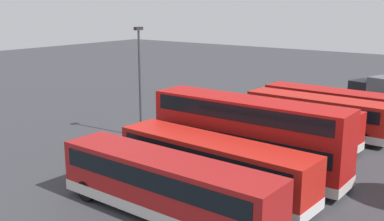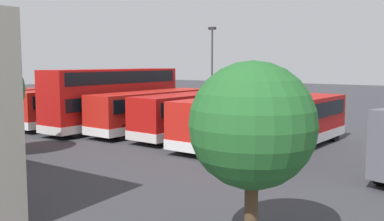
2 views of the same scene
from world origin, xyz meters
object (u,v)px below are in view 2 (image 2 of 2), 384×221
Objects in this scene: bus_double_decker_fifth at (114,97)px; bus_single_deck_sixth at (83,105)px; bus_single_deck_second at (237,118)px; bus_single_deck_seventh at (56,103)px; bus_single_deck_third at (195,113)px; car_hatchback_silver at (111,99)px; bus_single_deck_fourth at (151,110)px; lamp_post_tall at (212,65)px; bus_single_deck_near_end at (289,122)px.

bus_double_decker_fifth is 1.04× the size of bus_single_deck_sixth.
bus_single_deck_second is 0.94× the size of bus_single_deck_seventh.
car_hatchback_silver is (21.06, -12.44, -0.92)m from bus_single_deck_third.
bus_single_deck_sixth is 0.98× the size of bus_single_deck_seventh.
bus_single_deck_sixth is at bearing 4.85° from bus_single_deck_fourth.
bus_single_deck_third and bus_single_deck_sixth have the same top height.
bus_single_deck_second is at bearing 151.96° from car_hatchback_silver.
bus_single_deck_second and bus_single_deck_seventh have the same top height.
lamp_post_tall reaches higher than bus_single_deck_fourth.
bus_double_decker_fifth is 19.53m from car_hatchback_silver.
bus_double_decker_fifth reaches higher than bus_single_deck_seventh.
lamp_post_tall is (-16.22, 2.82, 4.11)m from car_hatchback_silver.
car_hatchback_silver is (28.32, -13.30, -0.92)m from bus_single_deck_near_end.
bus_single_deck_third and bus_single_deck_seventh have the same top height.
bus_double_decker_fifth is at bearing 178.78° from bus_single_deck_seventh.
bus_single_deck_fourth is at bearing -175.15° from bus_single_deck_sixth.
lamp_post_tall is (-2.04, -10.49, 2.37)m from bus_double_decker_fifth.
lamp_post_tall is at bearing -131.94° from bus_single_deck_seventh.
bus_single_deck_near_end is 21.38m from bus_single_deck_seventh.
bus_single_deck_second is at bearing -179.59° from bus_single_deck_sixth.
bus_single_deck_near_end is at bearing 178.76° from bus_single_deck_second.
car_hatchback_silver is at bearing -25.15° from bus_single_deck_near_end.
lamp_post_tall reaches higher than bus_double_decker_fifth.
bus_single_deck_seventh is at bearing -2.61° from bus_single_deck_sixth.
lamp_post_tall reaches higher than bus_single_deck_seventh.
bus_single_deck_near_end reaches higher than car_hatchback_silver.
bus_single_deck_seventh is at bearing 117.81° from car_hatchback_silver.
bus_single_deck_fourth is 0.92× the size of bus_single_deck_sixth.
bus_single_deck_near_end is 1.43× the size of lamp_post_tall.
car_hatchback_silver is at bearing -62.19° from bus_single_deck_seventh.
bus_single_deck_near_end is 3.50m from bus_single_deck_second.
bus_double_decker_fifth reaches higher than bus_single_deck_fourth.
bus_single_deck_second is 10.67m from bus_double_decker_fifth.
bus_single_deck_fourth is 3.37m from bus_double_decker_fifth.
bus_single_deck_fourth and bus_single_deck_seventh have the same top height.
bus_single_deck_second is 0.96× the size of bus_single_deck_sixth.
lamp_post_tall reaches higher than bus_single_deck_near_end.
bus_single_deck_sixth is 2.38× the size of car_hatchback_silver.
bus_single_deck_sixth is at bearing 4.86° from bus_single_deck_third.
bus_double_decker_fifth is 3.64m from bus_single_deck_sixth.
bus_double_decker_fifth is at bearing 79.02° from lamp_post_tall.
bus_single_deck_seventh is 14.90m from car_hatchback_silver.
bus_single_deck_second reaches higher than car_hatchback_silver.
bus_single_deck_third is 0.89× the size of bus_double_decker_fifth.
bus_single_deck_second is 3.85m from bus_single_deck_third.
bus_single_deck_second and bus_single_deck_fourth have the same top height.
bus_single_deck_third is 24.47m from car_hatchback_silver.
bus_single_deck_fourth is (10.92, -0.55, -0.00)m from bus_single_deck_near_end.
bus_single_deck_near_end is 0.98× the size of bus_double_decker_fifth.
bus_single_deck_fourth is (3.65, 0.31, -0.00)m from bus_single_deck_third.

